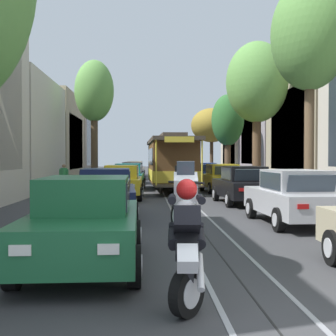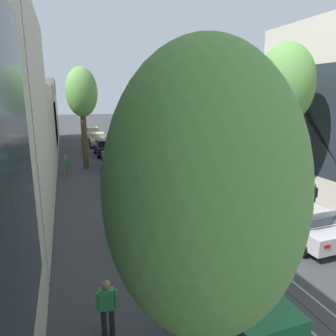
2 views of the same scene
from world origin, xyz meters
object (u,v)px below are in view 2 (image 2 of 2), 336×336
at_px(parked_car_green_near_left, 252,331).
at_px(street_tree_kerb_right_fourth, 176,109).
at_px(parked_car_yellow_fourth_right, 188,163).
at_px(street_tree_kerb_left_second, 82,94).
at_px(pedestrian_on_right_pavement, 107,305).
at_px(pedestrian_on_left_pavement, 66,164).
at_px(parked_car_black_mid_right, 225,184).
at_px(pedestrian_crossing_far, 313,196).
at_px(parked_car_beige_far_left, 93,133).
at_px(parked_car_navy_second_left, 160,223).
at_px(street_tree_kerb_right_second, 285,86).
at_px(parked_car_blue_fifth_right, 161,149).
at_px(street_tree_kerb_right_far, 153,103).
at_px(parked_car_beige_sixth_left, 98,139).
at_px(parked_car_yellow_mid_left, 130,180).
at_px(parked_car_teal_fourth_left, 115,160).
at_px(parked_car_black_fifth_left, 105,147).
at_px(cable_car_trolley, 149,151).
at_px(street_tree_kerb_right_mid, 211,93).
at_px(parked_car_silver_second_right, 296,221).
at_px(street_tree_kerb_left_near, 202,197).

xyz_separation_m(parked_car_green_near_left, street_tree_kerb_right_fourth, (7.03, 24.63, 3.78)).
distance_m(parked_car_yellow_fourth_right, street_tree_kerb_left_second, 10.11).
bearing_deg(pedestrian_on_right_pavement, pedestrian_on_left_pavement, 92.72).
bearing_deg(parked_car_black_mid_right, parked_car_green_near_left, -115.77).
bearing_deg(pedestrian_crossing_far, parked_car_beige_far_left, 104.61).
bearing_deg(pedestrian_on_right_pavement, parked_car_beige_far_left, 85.48).
bearing_deg(parked_car_navy_second_left, street_tree_kerb_right_second, 15.87).
distance_m(parked_car_yellow_fourth_right, parked_car_blue_fifth_right, 6.73).
bearing_deg(street_tree_kerb_right_far, parked_car_beige_far_left, 143.94).
height_order(parked_car_beige_sixth_left, street_tree_kerb_right_far, street_tree_kerb_right_far).
relative_size(parked_car_black_mid_right, pedestrian_on_right_pavement, 2.81).
bearing_deg(parked_car_beige_far_left, parked_car_yellow_mid_left, -90.00).
distance_m(parked_car_teal_fourth_left, street_tree_kerb_right_second, 14.39).
distance_m(parked_car_black_fifth_left, parked_car_beige_sixth_left, 6.08).
bearing_deg(cable_car_trolley, parked_car_yellow_fourth_right, -29.59).
xyz_separation_m(parked_car_black_fifth_left, cable_car_trolley, (2.55, -7.88, 0.86)).
relative_size(parked_car_yellow_mid_left, parked_car_teal_fourth_left, 0.99).
bearing_deg(cable_car_trolley, parked_car_black_mid_right, -71.82).
bearing_deg(street_tree_kerb_right_mid, parked_car_silver_second_right, -99.16).
distance_m(street_tree_kerb_right_fourth, pedestrian_crossing_far, 18.03).
relative_size(street_tree_kerb_right_second, cable_car_trolley, 0.94).
height_order(parked_car_black_mid_right, parked_car_blue_fifth_right, same).
distance_m(parked_car_yellow_mid_left, parked_car_teal_fourth_left, 6.38).
distance_m(parked_car_silver_second_right, parked_car_black_mid_right, 5.80).
bearing_deg(parked_car_beige_sixth_left, street_tree_kerb_left_near, -93.16).
xyz_separation_m(parked_car_yellow_mid_left, parked_car_beige_far_left, (0.00, 25.88, 0.00)).
xyz_separation_m(street_tree_kerb_right_second, pedestrian_on_right_pavement, (-10.17, -6.71, -5.56)).
xyz_separation_m(parked_car_navy_second_left, street_tree_kerb_right_far, (7.41, 27.44, 4.16)).
height_order(parked_car_yellow_mid_left, pedestrian_crossing_far, parked_car_yellow_mid_left).
bearing_deg(parked_car_beige_far_left, parked_car_beige_sixth_left, -90.06).
height_order(parked_car_green_near_left, parked_car_beige_far_left, same).
relative_size(parked_car_black_fifth_left, parked_car_blue_fifth_right, 1.01).
xyz_separation_m(street_tree_kerb_right_second, pedestrian_crossing_far, (1.15, -1.49, -5.56)).
relative_size(cable_car_trolley, pedestrian_crossing_far, 5.88).
xyz_separation_m(parked_car_navy_second_left, street_tree_kerb_left_second, (-2.04, 14.66, 5.27)).
distance_m(parked_car_teal_fourth_left, pedestrian_on_right_pavement, 18.10).
distance_m(parked_car_yellow_fourth_right, street_tree_kerb_right_second, 10.26).
xyz_separation_m(parked_car_teal_fourth_left, parked_car_beige_far_left, (-0.06, 19.50, 0.00)).
height_order(street_tree_kerb_left_near, street_tree_kerb_left_second, street_tree_kerb_left_second).
distance_m(parked_car_navy_second_left, cable_car_trolley, 12.36).
height_order(street_tree_kerb_right_far, pedestrian_on_right_pavement, street_tree_kerb_right_far).
height_order(street_tree_kerb_right_fourth, street_tree_kerb_right_far, street_tree_kerb_right_far).
bearing_deg(pedestrian_crossing_far, street_tree_kerb_right_fourth, 94.15).
distance_m(parked_car_blue_fifth_right, street_tree_kerb_right_fourth, 4.34).
distance_m(parked_car_teal_fourth_left, parked_car_silver_second_right, 15.79).
relative_size(parked_car_black_fifth_left, parked_car_silver_second_right, 1.00).
height_order(parked_car_beige_far_left, parked_car_black_mid_right, same).
distance_m(street_tree_kerb_right_second, cable_car_trolley, 11.94).
bearing_deg(street_tree_kerb_right_fourth, parked_car_beige_sixth_left, 132.39).
height_order(parked_car_green_near_left, parked_car_blue_fifth_right, same).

